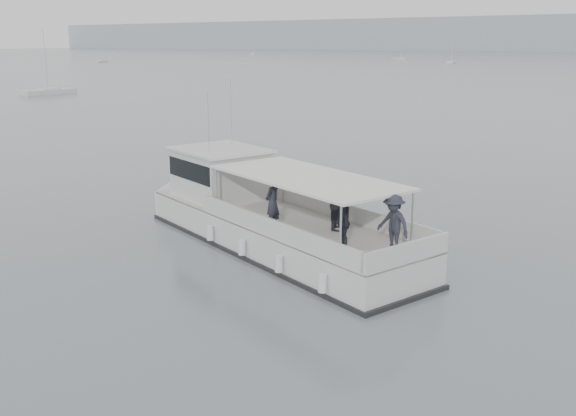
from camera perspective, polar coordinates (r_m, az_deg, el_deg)
The scene contains 2 objects.
ground at distance 20.10m, azimuth 3.96°, elevation -7.07°, with size 1400.00×1400.00×0.00m, color slate.
tour_boat at distance 24.51m, azimuth -2.77°, elevation -0.56°, with size 14.58×7.43×6.18m.
Camera 1 is at (9.53, -16.08, 7.39)m, focal length 40.00 mm.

